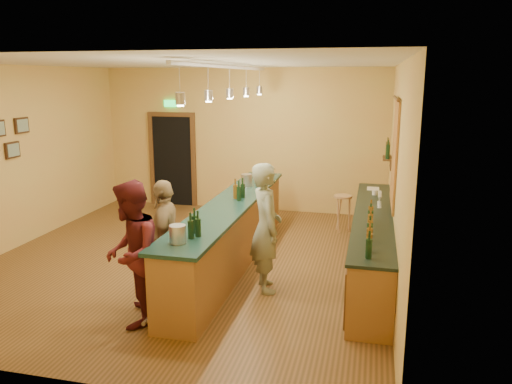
% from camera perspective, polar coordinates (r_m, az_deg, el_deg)
% --- Properties ---
extents(floor, '(7.00, 7.00, 0.00)m').
position_cam_1_polar(floor, '(8.50, -7.64, -7.70)').
color(floor, '#523917').
rests_on(floor, ground).
extents(ceiling, '(6.50, 7.00, 0.02)m').
position_cam_1_polar(ceiling, '(7.97, -8.35, 14.38)').
color(ceiling, silver).
rests_on(ceiling, wall_back).
extents(wall_back, '(6.50, 0.02, 3.20)m').
position_cam_1_polar(wall_back, '(11.38, -1.56, 5.96)').
color(wall_back, '#D99F51').
rests_on(wall_back, floor).
extents(wall_front, '(6.50, 0.02, 3.20)m').
position_cam_1_polar(wall_front, '(5.07, -22.46, -3.88)').
color(wall_front, '#D99F51').
rests_on(wall_front, floor).
extents(wall_left, '(0.02, 7.00, 3.20)m').
position_cam_1_polar(wall_left, '(9.74, -26.13, 3.46)').
color(wall_left, '#D99F51').
rests_on(wall_left, floor).
extents(wall_right, '(0.02, 7.00, 3.20)m').
position_cam_1_polar(wall_right, '(7.54, 15.71, 1.90)').
color(wall_right, '#D99F51').
rests_on(wall_right, floor).
extents(doorway, '(1.15, 0.09, 2.48)m').
position_cam_1_polar(doorway, '(11.97, -9.48, 3.85)').
color(doorway, black).
rests_on(doorway, wall_back).
extents(tapestry, '(0.03, 1.40, 1.60)m').
position_cam_1_polar(tapestry, '(7.90, 15.58, 4.23)').
color(tapestry, maroon).
rests_on(tapestry, wall_right).
extents(bottle_shelf, '(0.17, 0.55, 0.54)m').
position_cam_1_polar(bottle_shelf, '(9.40, 14.86, 4.47)').
color(bottle_shelf, '#4B3016').
rests_on(bottle_shelf, wall_right).
extents(back_counter, '(0.60, 4.55, 1.27)m').
position_cam_1_polar(back_counter, '(7.99, 13.16, -5.61)').
color(back_counter, olive).
rests_on(back_counter, floor).
extents(tasting_bar, '(0.74, 5.10, 1.38)m').
position_cam_1_polar(tasting_bar, '(8.08, -2.86, -4.17)').
color(tasting_bar, olive).
rests_on(tasting_bar, floor).
extents(pendant_track, '(0.11, 4.60, 0.50)m').
position_cam_1_polar(pendant_track, '(7.72, -3.04, 12.93)').
color(pendant_track, silver).
rests_on(pendant_track, ceiling).
extents(bartender, '(0.67, 0.79, 1.85)m').
position_cam_1_polar(bartender, '(7.03, 1.16, -4.09)').
color(bartender, gray).
rests_on(bartender, floor).
extents(customer_a, '(0.89, 1.02, 1.80)m').
position_cam_1_polar(customer_a, '(6.27, -14.05, -6.87)').
color(customer_a, '#59191E').
rests_on(customer_a, floor).
extents(customer_b, '(0.62, 1.03, 1.65)m').
position_cam_1_polar(customer_b, '(7.01, -10.29, -5.21)').
color(customer_b, '#997A51').
rests_on(customer_b, floor).
extents(bar_stool, '(0.36, 0.36, 0.74)m').
position_cam_1_polar(bar_stool, '(9.92, 9.88, -1.18)').
color(bar_stool, '#AF754F').
rests_on(bar_stool, floor).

